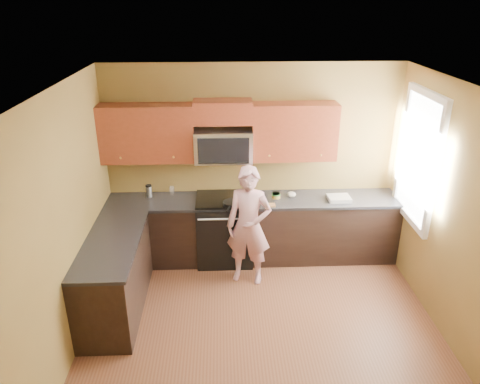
{
  "coord_description": "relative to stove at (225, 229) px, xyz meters",
  "views": [
    {
      "loc": [
        -0.42,
        -3.94,
        3.49
      ],
      "look_at": [
        -0.2,
        1.3,
        1.2
      ],
      "focal_mm": 33.96,
      "sensor_mm": 36.0,
      "label": 1
    }
  ],
  "objects": [
    {
      "name": "upper_cab_right",
      "position": [
        0.94,
        0.16,
        0.97
      ],
      "size": [
        1.12,
        0.33,
        0.75
      ],
      "primitive_type": null,
      "color": "maroon",
      "rests_on": "wall_back"
    },
    {
      "name": "travel_mug",
      "position": [
        -1.03,
        0.15,
        0.45
      ],
      "size": [
        0.09,
        0.09,
        0.18
      ],
      "primitive_type": null,
      "rotation": [
        0.0,
        0.0,
        0.09
      ],
      "color": "silver",
      "rests_on": "countertop_back"
    },
    {
      "name": "wall_back",
      "position": [
        0.4,
        0.32,
        0.88
      ],
      "size": [
        4.0,
        0.0,
        4.0
      ],
      "primitive_type": "plane",
      "rotation": [
        1.57,
        0.0,
        0.0
      ],
      "color": "brown",
      "rests_on": "ground"
    },
    {
      "name": "woman",
      "position": [
        0.31,
        -0.53,
        0.32
      ],
      "size": [
        0.66,
        0.52,
        1.58
      ],
      "primitive_type": "imported",
      "rotation": [
        0.0,
        0.0,
        -0.26
      ],
      "color": "#D06882",
      "rests_on": "floor"
    },
    {
      "name": "countertop_back",
      "position": [
        0.4,
        0.01,
        0.43
      ],
      "size": [
        4.0,
        0.62,
        0.04
      ],
      "primitive_type": "cube",
      "color": "black",
      "rests_on": "cabinet_back_run"
    },
    {
      "name": "upper_cab_left",
      "position": [
        -0.99,
        0.16,
        0.97
      ],
      "size": [
        1.22,
        0.33,
        0.75
      ],
      "primitive_type": null,
      "color": "maroon",
      "rests_on": "wall_back"
    },
    {
      "name": "frying_pan",
      "position": [
        0.1,
        -0.23,
        0.47
      ],
      "size": [
        0.36,
        0.47,
        0.06
      ],
      "primitive_type": null,
      "rotation": [
        0.0,
        0.0,
        -0.3
      ],
      "color": "black",
      "rests_on": "stove"
    },
    {
      "name": "ceiling",
      "position": [
        0.4,
        -1.68,
        2.23
      ],
      "size": [
        4.0,
        4.0,
        0.0
      ],
      "primitive_type": "plane",
      "rotation": [
        3.14,
        0.0,
        0.0
      ],
      "color": "white",
      "rests_on": "ground"
    },
    {
      "name": "wall_right",
      "position": [
        2.4,
        -1.68,
        0.88
      ],
      "size": [
        0.0,
        4.0,
        4.0
      ],
      "primitive_type": "plane",
      "rotation": [
        1.57,
        0.0,
        -1.57
      ],
      "color": "brown",
      "rests_on": "ground"
    },
    {
      "name": "window",
      "position": [
        2.38,
        -0.48,
        1.17
      ],
      "size": [
        0.06,
        1.06,
        1.66
      ],
      "primitive_type": null,
      "color": "white",
      "rests_on": "wall_right"
    },
    {
      "name": "glass_c",
      "position": [
        -0.73,
        0.22,
        0.51
      ],
      "size": [
        0.08,
        0.08,
        0.12
      ],
      "primitive_type": "cylinder",
      "rotation": [
        0.0,
        0.0,
        -0.24
      ],
      "color": "silver",
      "rests_on": "countertop_back"
    },
    {
      "name": "butter_tub",
      "position": [
        0.71,
        0.04,
        0.45
      ],
      "size": [
        0.13,
        0.13,
        0.08
      ],
      "primitive_type": null,
      "rotation": [
        0.0,
        0.0,
        -0.17
      ],
      "color": "gold",
      "rests_on": "countertop_back"
    },
    {
      "name": "countertop_left",
      "position": [
        -1.29,
        -1.08,
        0.43
      ],
      "size": [
        0.62,
        1.6,
        0.04
      ],
      "primitive_type": "cube",
      "color": "black",
      "rests_on": "cabinet_left_run"
    },
    {
      "name": "floor",
      "position": [
        0.4,
        -1.68,
        -0.47
      ],
      "size": [
        4.0,
        4.0,
        0.0
      ],
      "primitive_type": "plane",
      "color": "brown",
      "rests_on": "ground"
    },
    {
      "name": "wall_left",
      "position": [
        -1.6,
        -1.68,
        0.88
      ],
      "size": [
        0.0,
        4.0,
        4.0
      ],
      "primitive_type": "plane",
      "rotation": [
        1.57,
        0.0,
        1.57
      ],
      "color": "brown",
      "rests_on": "ground"
    },
    {
      "name": "microwave",
      "position": [
        0.0,
        0.12,
        0.97
      ],
      "size": [
        0.76,
        0.4,
        0.42
      ],
      "primitive_type": null,
      "color": "silver",
      "rests_on": "wall_back"
    },
    {
      "name": "upper_cab_over_mw",
      "position": [
        0.0,
        0.16,
        1.62
      ],
      "size": [
        0.76,
        0.33,
        0.3
      ],
      "primitive_type": "cube",
      "color": "maroon",
      "rests_on": "wall_back"
    },
    {
      "name": "stove",
      "position": [
        0.0,
        0.0,
        0.0
      ],
      "size": [
        0.76,
        0.65,
        0.95
      ],
      "primitive_type": null,
      "color": "black",
      "rests_on": "floor"
    },
    {
      "name": "napkin_a",
      "position": [
        0.39,
        -0.23,
        0.48
      ],
      "size": [
        0.13,
        0.14,
        0.06
      ],
      "primitive_type": "ellipsoid",
      "rotation": [
        0.0,
        0.0,
        0.2
      ],
      "color": "silver",
      "rests_on": "countertop_back"
    },
    {
      "name": "dish_towel",
      "position": [
        1.56,
        -0.06,
        0.47
      ],
      "size": [
        0.31,
        0.25,
        0.05
      ],
      "primitive_type": "cube",
      "rotation": [
        0.0,
        0.0,
        0.04
      ],
      "color": "silver",
      "rests_on": "countertop_back"
    },
    {
      "name": "toast_slice",
      "position": [
        0.62,
        -0.2,
        0.45
      ],
      "size": [
        0.11,
        0.11,
        0.01
      ],
      "primitive_type": "cube",
      "rotation": [
        0.0,
        0.0,
        -0.01
      ],
      "color": "#B27F47",
      "rests_on": "countertop_back"
    },
    {
      "name": "napkin_b",
      "position": [
        0.93,
        0.08,
        0.48
      ],
      "size": [
        0.15,
        0.16,
        0.07
      ],
      "primitive_type": "ellipsoid",
      "rotation": [
        0.0,
        0.0,
        -0.28
      ],
      "color": "silver",
      "rests_on": "countertop_back"
    },
    {
      "name": "cabinet_left_run",
      "position": [
        -1.3,
        -1.08,
        -0.03
      ],
      "size": [
        0.6,
        1.6,
        0.88
      ],
      "primitive_type": "cube",
      "color": "black",
      "rests_on": "floor"
    },
    {
      "name": "cabinet_back_run",
      "position": [
        0.4,
        0.02,
        -0.03
      ],
      "size": [
        4.0,
        0.6,
        0.88
      ],
      "primitive_type": "cube",
      "color": "black",
      "rests_on": "floor"
    }
  ]
}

